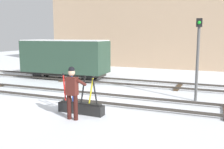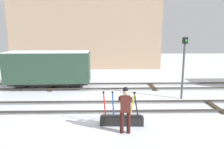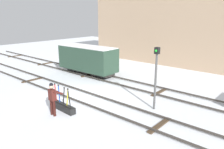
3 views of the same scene
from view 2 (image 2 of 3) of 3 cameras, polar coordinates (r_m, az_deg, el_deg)
The scene contains 8 objects.
ground_plane at distance 10.85m, azimuth -2.74°, elevation -9.23°, with size 60.00×60.00×0.00m, color silver.
track_main_line at distance 10.81m, azimuth -2.74°, elevation -8.67°, with size 44.00×1.94×0.18m.
track_siding_near at distance 14.84m, azimuth -2.37°, elevation -3.21°, with size 44.00×1.94×0.18m.
switch_lever_frame at distance 8.95m, azimuth 2.66°, elevation -12.02°, with size 1.81×0.43×1.45m.
rail_worker at distance 8.00m, azimuth 3.65°, elevation -8.79°, with size 0.55×0.67×1.83m.
signal_post at distance 12.61m, azimuth 18.95°, elevation 3.38°, with size 0.24×0.32×3.57m.
apartment_building at distance 25.06m, azimuth -6.67°, elevation 13.25°, with size 16.32×5.73×9.50m.
freight_car_far_end at distance 15.11m, azimuth -16.82°, elevation 1.85°, with size 5.67×2.12×2.57m.
Camera 2 is at (0.27, -10.17, 3.75)m, focal length 33.60 mm.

